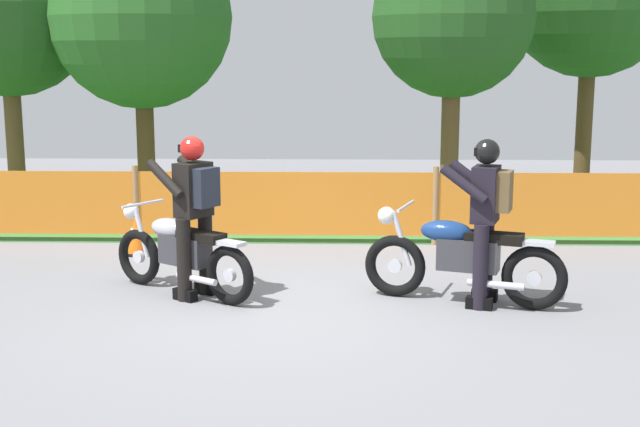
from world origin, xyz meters
TOP-DOWN VIEW (x-y plane):
  - ground at (0.00, 0.00)m, footprint 24.00×24.00m
  - grass_verge at (0.00, 5.46)m, footprint 24.00×5.22m
  - barrier_fence at (0.00, 2.85)m, footprint 12.02×0.08m
  - tree_leftmost at (-4.64, 5.64)m, footprint 2.90×2.90m
  - tree_near_left at (-2.38, 5.22)m, footprint 2.84×2.84m
  - tree_near_right at (2.41, 4.95)m, footprint 2.45×2.45m
  - motorcycle_lead at (-0.94, 0.41)m, footprint 1.67×1.21m
  - motorcycle_trailing at (1.98, 0.15)m, footprint 2.01×0.88m
  - rider_lead at (-0.76, 0.29)m, footprint 0.79×0.72m
  - rider_trailing at (2.20, 0.08)m, footprint 0.77×0.67m
  - traffic_cone at (-1.84, 2.19)m, footprint 0.32×0.32m

SIDE VIEW (x-z plane):
  - ground at x=0.00m, z-range -0.02..0.00m
  - grass_verge at x=0.00m, z-range 0.00..0.01m
  - traffic_cone at x=-1.84m, z-range -0.01..0.52m
  - motorcycle_lead at x=-0.94m, z-range -0.01..0.92m
  - motorcycle_trailing at x=1.98m, z-range -0.01..0.97m
  - barrier_fence at x=0.00m, z-range 0.02..1.07m
  - rider_lead at x=-0.76m, z-range 0.11..1.80m
  - rider_trailing at x=2.20m, z-range 0.11..1.80m
  - tree_near_right at x=2.41m, z-range 0.89..5.16m
  - tree_near_left at x=-2.38m, z-range 0.80..5.27m
  - tree_leftmost at x=-4.64m, z-range 0.88..5.58m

